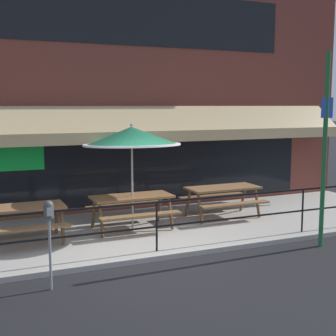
% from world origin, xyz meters
% --- Properties ---
extents(ground_plane, '(120.00, 120.00, 0.00)m').
position_xyz_m(ground_plane, '(0.00, 0.00, 0.00)').
color(ground_plane, black).
extents(patio_deck, '(15.00, 4.00, 0.10)m').
position_xyz_m(patio_deck, '(0.00, 2.00, 0.05)').
color(patio_deck, '#ADA89E').
rests_on(patio_deck, ground).
extents(restaurant_building, '(15.00, 1.60, 7.28)m').
position_xyz_m(restaurant_building, '(-0.00, 4.22, 3.62)').
color(restaurant_building, brown).
rests_on(restaurant_building, ground).
extents(patio_railing, '(13.84, 0.04, 0.97)m').
position_xyz_m(patio_railing, '(0.00, 0.30, 0.80)').
color(patio_railing, black).
rests_on(patio_railing, patio_deck).
extents(picnic_table_left, '(1.80, 1.42, 0.76)m').
position_xyz_m(picnic_table_left, '(-2.35, 1.84, 0.71)').
color(picnic_table_left, brown).
rests_on(picnic_table_left, patio_deck).
extents(picnic_table_centre, '(1.80, 1.42, 0.76)m').
position_xyz_m(picnic_table_centre, '(0.09, 2.00, 0.71)').
color(picnic_table_centre, brown).
rests_on(picnic_table_centre, patio_deck).
extents(picnic_table_right, '(1.80, 1.42, 0.76)m').
position_xyz_m(picnic_table_right, '(2.54, 2.19, 0.71)').
color(picnic_table_right, brown).
rests_on(picnic_table_right, patio_deck).
extents(patio_umbrella_centre, '(2.14, 2.14, 2.38)m').
position_xyz_m(patio_umbrella_centre, '(0.09, 1.96, 2.18)').
color(patio_umbrella_centre, '#B7B2A8').
rests_on(patio_umbrella_centre, patio_deck).
extents(parking_meter_near, '(0.15, 0.16, 1.42)m').
position_xyz_m(parking_meter_near, '(-2.14, -0.57, 1.15)').
color(parking_meter_near, gray).
rests_on(parking_meter_near, ground).
extents(street_sign_pole, '(0.28, 0.09, 3.91)m').
position_xyz_m(street_sign_pole, '(3.31, -0.45, 2.01)').
color(street_sign_pole, '#1E6033').
rests_on(street_sign_pole, ground).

